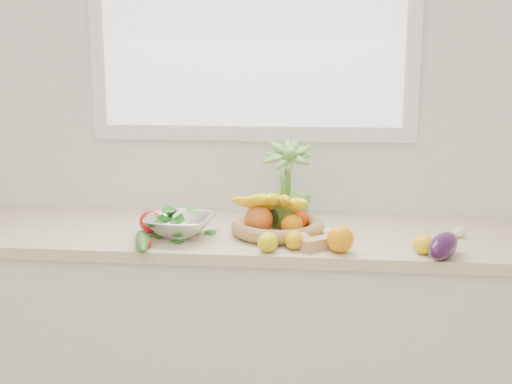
# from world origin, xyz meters

# --- Properties ---
(back_wall) EXTENTS (4.50, 0.02, 2.70)m
(back_wall) POSITION_xyz_m (0.00, 2.25, 1.35)
(back_wall) COLOR white
(back_wall) RESTS_ON ground
(counter_cabinet) EXTENTS (2.20, 0.58, 0.86)m
(counter_cabinet) POSITION_xyz_m (0.00, 1.95, 0.43)
(counter_cabinet) COLOR silver
(counter_cabinet) RESTS_ON ground
(countertop) EXTENTS (2.24, 0.62, 0.04)m
(countertop) POSITION_xyz_m (0.00, 1.95, 0.88)
(countertop) COLOR beige
(countertop) RESTS_ON counter_cabinet
(orange_loose) EXTENTS (0.11, 0.11, 0.09)m
(orange_loose) POSITION_xyz_m (0.35, 1.71, 0.94)
(orange_loose) COLOR orange
(orange_loose) RESTS_ON countertop
(lemon_a) EXTENTS (0.07, 0.08, 0.06)m
(lemon_a) POSITION_xyz_m (0.20, 1.73, 0.93)
(lemon_a) COLOR #D6A20B
(lemon_a) RESTS_ON countertop
(lemon_b) EXTENTS (0.08, 0.10, 0.07)m
(lemon_b) POSITION_xyz_m (0.12, 1.69, 0.93)
(lemon_b) COLOR yellow
(lemon_b) RESTS_ON countertop
(lemon_c) EXTENTS (0.09, 0.10, 0.06)m
(lemon_c) POSITION_xyz_m (0.62, 1.72, 0.93)
(lemon_c) COLOR yellow
(lemon_c) RESTS_ON countertop
(apple) EXTENTS (0.09, 0.09, 0.08)m
(apple) POSITION_xyz_m (-0.33, 1.88, 0.94)
(apple) COLOR red
(apple) RESTS_ON countertop
(ginger) EXTENTS (0.13, 0.12, 0.04)m
(ginger) POSITION_xyz_m (0.28, 1.74, 0.92)
(ginger) COLOR tan
(ginger) RESTS_ON countertop
(garlic_a) EXTENTS (0.05, 0.05, 0.04)m
(garlic_a) POSITION_xyz_m (0.32, 1.86, 0.92)
(garlic_a) COLOR white
(garlic_a) RESTS_ON countertop
(garlic_b) EXTENTS (0.05, 0.05, 0.04)m
(garlic_b) POSITION_xyz_m (0.77, 1.94, 0.92)
(garlic_b) COLOR white
(garlic_b) RESTS_ON countertop
(garlic_c) EXTENTS (0.07, 0.07, 0.05)m
(garlic_c) POSITION_xyz_m (0.22, 1.77, 0.92)
(garlic_c) COLOR beige
(garlic_c) RESTS_ON countertop
(eggplant) EXTENTS (0.16, 0.21, 0.08)m
(eggplant) POSITION_xyz_m (0.67, 1.68, 0.94)
(eggplant) COLOR #340F39
(eggplant) RESTS_ON countertop
(cucumber) EXTENTS (0.12, 0.25, 0.05)m
(cucumber) POSITION_xyz_m (-0.31, 1.69, 0.92)
(cucumber) COLOR #2C591A
(cucumber) RESTS_ON countertop
(radish) EXTENTS (0.04, 0.04, 0.03)m
(radish) POSITION_xyz_m (-0.29, 1.69, 0.92)
(radish) COLOR red
(radish) RESTS_ON countertop
(potted_herb) EXTENTS (0.19, 0.19, 0.33)m
(potted_herb) POSITION_xyz_m (0.15, 2.01, 1.06)
(potted_herb) COLOR #609937
(potted_herb) RESTS_ON countertop
(fruit_basket) EXTENTS (0.38, 0.38, 0.18)m
(fruit_basket) POSITION_xyz_m (0.13, 1.90, 0.95)
(fruit_basket) COLOR tan
(fruit_basket) RESTS_ON countertop
(colander_with_spinach) EXTENTS (0.26, 0.26, 0.12)m
(colander_with_spinach) POSITION_xyz_m (-0.21, 1.83, 0.96)
(colander_with_spinach) COLOR silver
(colander_with_spinach) RESTS_ON countertop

